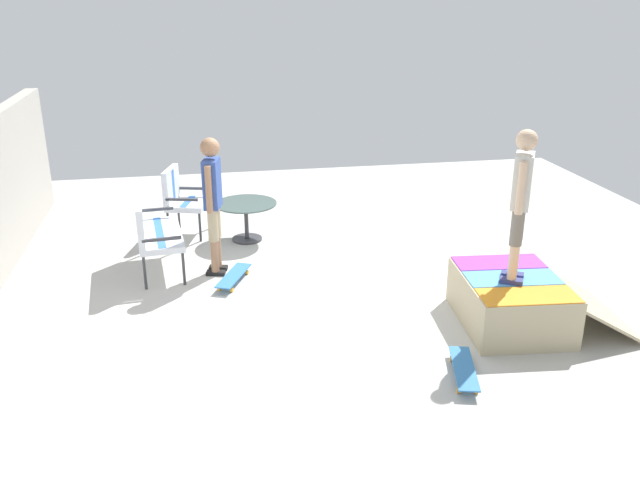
{
  "coord_description": "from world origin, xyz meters",
  "views": [
    {
      "loc": [
        -7.22,
        1.41,
        3.48
      ],
      "look_at": [
        0.03,
        0.05,
        0.7
      ],
      "focal_mm": 37.52,
      "sensor_mm": 36.0,
      "label": 1
    }
  ],
  "objects_px": {
    "skate_ramp": "(513,301)",
    "skateboard_spare": "(464,369)",
    "patio_table": "(246,214)",
    "person_watching": "(213,195)",
    "patio_chair_near_house": "(180,195)",
    "person_skater": "(521,196)",
    "patio_bench": "(150,226)",
    "skateboard_by_bench": "(234,276)"
  },
  "relations": [
    {
      "from": "person_skater",
      "to": "patio_chair_near_house",
      "type": "bearing_deg",
      "value": 43.98
    },
    {
      "from": "skate_ramp",
      "to": "skateboard_spare",
      "type": "xyz_separation_m",
      "value": [
        -0.93,
        0.93,
        -0.19
      ]
    },
    {
      "from": "person_skater",
      "to": "skateboard_by_bench",
      "type": "xyz_separation_m",
      "value": [
        1.73,
        2.87,
        -1.41
      ]
    },
    {
      "from": "patio_chair_near_house",
      "to": "person_skater",
      "type": "relative_size",
      "value": 0.63
    },
    {
      "from": "patio_bench",
      "to": "patio_chair_near_house",
      "type": "xyz_separation_m",
      "value": [
        1.33,
        -0.37,
        -0.0
      ]
    },
    {
      "from": "skateboard_by_bench",
      "to": "person_skater",
      "type": "bearing_deg",
      "value": -121.04
    },
    {
      "from": "person_skater",
      "to": "skateboard_by_bench",
      "type": "relative_size",
      "value": 2.0
    },
    {
      "from": "skate_ramp",
      "to": "patio_chair_near_house",
      "type": "relative_size",
      "value": 1.85
    },
    {
      "from": "skateboard_by_bench",
      "to": "patio_chair_near_house",
      "type": "bearing_deg",
      "value": 18.61
    },
    {
      "from": "skate_ramp",
      "to": "patio_table",
      "type": "relative_size",
      "value": 2.09
    },
    {
      "from": "patio_chair_near_house",
      "to": "person_watching",
      "type": "bearing_deg",
      "value": -163.77
    },
    {
      "from": "skate_ramp",
      "to": "patio_table",
      "type": "xyz_separation_m",
      "value": [
        3.17,
        2.66,
        0.13
      ]
    },
    {
      "from": "patio_bench",
      "to": "person_skater",
      "type": "xyz_separation_m",
      "value": [
        -2.32,
        -3.89,
        0.88
      ]
    },
    {
      "from": "person_watching",
      "to": "skateboard_by_bench",
      "type": "xyz_separation_m",
      "value": [
        -0.37,
        -0.19,
        -0.97
      ]
    },
    {
      "from": "skate_ramp",
      "to": "person_watching",
      "type": "height_order",
      "value": "person_watching"
    },
    {
      "from": "skate_ramp",
      "to": "patio_bench",
      "type": "distance_m",
      "value": 4.58
    },
    {
      "from": "patio_chair_near_house",
      "to": "skateboard_spare",
      "type": "xyz_separation_m",
      "value": [
        -4.53,
        -2.66,
        -0.53
      ]
    },
    {
      "from": "skate_ramp",
      "to": "person_watching",
      "type": "xyz_separation_m",
      "value": [
        2.04,
        3.15,
        0.77
      ]
    },
    {
      "from": "skate_ramp",
      "to": "patio_chair_near_house",
      "type": "xyz_separation_m",
      "value": [
        3.59,
        3.6,
        0.34
      ]
    },
    {
      "from": "patio_bench",
      "to": "person_skater",
      "type": "bearing_deg",
      "value": -120.83
    },
    {
      "from": "patio_chair_near_house",
      "to": "patio_table",
      "type": "height_order",
      "value": "patio_chair_near_house"
    },
    {
      "from": "person_watching",
      "to": "patio_table",
      "type": "bearing_deg",
      "value": -23.22
    },
    {
      "from": "patio_bench",
      "to": "skateboard_by_bench",
      "type": "bearing_deg",
      "value": -120.21
    },
    {
      "from": "skate_ramp",
      "to": "skateboard_by_bench",
      "type": "relative_size",
      "value": 2.32
    },
    {
      "from": "skate_ramp",
      "to": "person_skater",
      "type": "height_order",
      "value": "person_skater"
    },
    {
      "from": "person_skater",
      "to": "skateboard_by_bench",
      "type": "bearing_deg",
      "value": 58.96
    },
    {
      "from": "patio_bench",
      "to": "patio_chair_near_house",
      "type": "distance_m",
      "value": 1.38
    },
    {
      "from": "patio_table",
      "to": "skateboard_by_bench",
      "type": "xyz_separation_m",
      "value": [
        -1.5,
        0.29,
        -0.32
      ]
    },
    {
      "from": "patio_bench",
      "to": "patio_table",
      "type": "relative_size",
      "value": 1.44
    },
    {
      "from": "patio_table",
      "to": "patio_bench",
      "type": "bearing_deg",
      "value": 124.9
    },
    {
      "from": "patio_table",
      "to": "skateboard_spare",
      "type": "bearing_deg",
      "value": -157.2
    },
    {
      "from": "patio_bench",
      "to": "patio_table",
      "type": "bearing_deg",
      "value": -55.1
    },
    {
      "from": "patio_table",
      "to": "person_watching",
      "type": "distance_m",
      "value": 1.39
    },
    {
      "from": "patio_table",
      "to": "person_watching",
      "type": "bearing_deg",
      "value": 156.78
    },
    {
      "from": "person_watching",
      "to": "skateboard_spare",
      "type": "bearing_deg",
      "value": -143.35
    },
    {
      "from": "patio_table",
      "to": "person_skater",
      "type": "bearing_deg",
      "value": -141.35
    },
    {
      "from": "patio_chair_near_house",
      "to": "skateboard_by_bench",
      "type": "distance_m",
      "value": 2.09
    },
    {
      "from": "patio_table",
      "to": "skateboard_by_bench",
      "type": "bearing_deg",
      "value": 168.96
    },
    {
      "from": "skate_ramp",
      "to": "skateboard_spare",
      "type": "height_order",
      "value": "skate_ramp"
    },
    {
      "from": "patio_table",
      "to": "person_skater",
      "type": "distance_m",
      "value": 4.28
    },
    {
      "from": "patio_table",
      "to": "skateboard_by_bench",
      "type": "distance_m",
      "value": 1.56
    },
    {
      "from": "patio_bench",
      "to": "skateboard_spare",
      "type": "height_order",
      "value": "patio_bench"
    }
  ]
}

